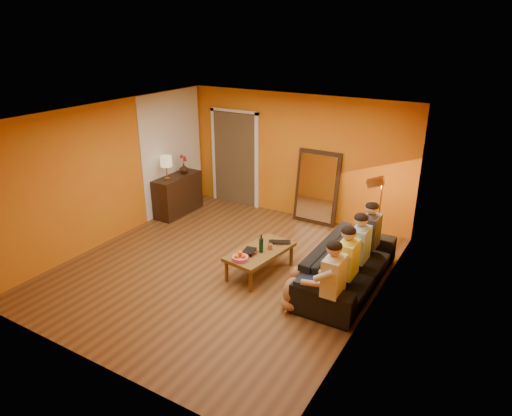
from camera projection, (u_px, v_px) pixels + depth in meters
The scene contains 27 objects.
room_shell at pixel (234, 190), 7.59m from camera, with size 5.00×5.50×2.60m.
white_accent at pixel (172, 152), 9.86m from camera, with size 0.02×1.90×2.58m, color white.
doorway_recess at pixel (238, 158), 10.36m from camera, with size 1.06×0.30×2.10m, color #3F2D19.
door_jamb_left at pixel (214, 156), 10.53m from camera, with size 0.08×0.06×2.20m, color white.
door_jamb_right at pixel (257, 163), 9.99m from camera, with size 0.08×0.06×2.20m, color white.
door_header at pixel (234, 111), 9.86m from camera, with size 1.22×0.06×0.08m, color white.
mirror_frame at pixel (317, 187), 9.34m from camera, with size 0.92×0.06×1.52m, color black.
mirror_glass at pixel (316, 188), 9.31m from camera, with size 0.78×0.02×1.36m, color white.
sideboard at pixel (178, 195), 9.91m from camera, with size 0.44×1.18×0.85m, color black.
table_lamp at pixel (167, 168), 9.42m from camera, with size 0.24×0.24×0.51m, color beige, non-canonical shape.
sofa at pixel (348, 266), 7.14m from camera, with size 0.92×2.34×0.68m, color black.
coffee_table at pixel (260, 261), 7.56m from camera, with size 0.62×1.22×0.42m, color brown, non-canonical shape.
floor_lamp at pixel (379, 219), 7.90m from camera, with size 0.30×0.24×1.44m, color #B16C34, non-canonical shape.
dog at pixel (294, 288), 6.60m from camera, with size 0.34×0.52×0.61m, color #AD764E, non-canonical shape.
person_far_left at pixel (333, 282), 6.18m from camera, with size 0.70×0.44×1.22m, color beige, non-canonical shape.
person_mid_left at pixel (347, 265), 6.62m from camera, with size 0.70×0.44×1.22m, color #DEDF4A, non-canonical shape.
person_mid_right at pixel (360, 250), 7.06m from camera, with size 0.70×0.44×1.22m, color #93BDE3, non-canonical shape.
person_far_right at pixel (370, 237), 7.50m from camera, with size 0.70×0.44×1.22m, color #2E2E33, non-canonical shape.
fruit_bowl at pixel (240, 255), 7.13m from camera, with size 0.26×0.26×0.16m, color #EE5487, non-canonical shape.
wine_bottle at pixel (261, 243), 7.36m from camera, with size 0.07×0.07×0.31m, color black.
tumbler at pixel (270, 247), 7.50m from camera, with size 0.09×0.09×0.09m, color #B27F3F.
laptop at pixel (280, 244), 7.67m from camera, with size 0.36×0.23×0.03m, color black.
book_lower at pixel (244, 252), 7.40m from camera, with size 0.18×0.24×0.02m, color black.
book_mid at pixel (245, 250), 7.39m from camera, with size 0.17×0.24×0.02m, color #AE1316.
book_upper at pixel (244, 250), 7.37m from camera, with size 0.19×0.25×0.02m, color black.
vase at pixel (184, 168), 9.92m from camera, with size 0.20×0.20×0.21m, color black.
flowers at pixel (183, 158), 9.83m from camera, with size 0.17×0.17×0.42m, color #AE1316, non-canonical shape.
Camera 1 is at (3.95, -5.61, 3.85)m, focal length 32.00 mm.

